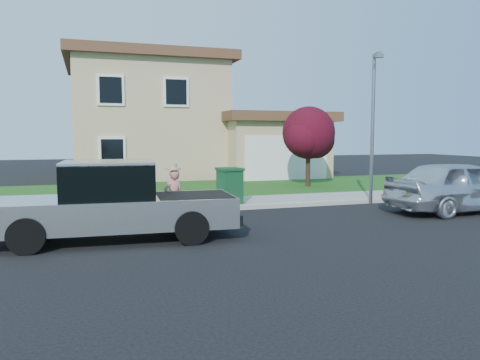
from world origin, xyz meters
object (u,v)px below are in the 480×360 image
at_px(woman, 174,197).
at_px(street_lamp, 373,119).
at_px(sedan, 460,186).
at_px(ornamental_tree, 309,135).
at_px(trash_bin, 230,185).
at_px(pickup_truck, 114,204).

bearing_deg(woman, street_lamp, 177.77).
height_order(sedan, street_lamp, street_lamp).
height_order(ornamental_tree, street_lamp, street_lamp).
relative_size(ornamental_tree, trash_bin, 3.05).
bearing_deg(trash_bin, street_lamp, -14.18).
relative_size(sedan, ornamental_tree, 1.33).
xyz_separation_m(pickup_truck, ornamental_tree, (9.03, 8.28, 1.56)).
xyz_separation_m(ornamental_tree, street_lamp, (-0.13, -5.14, 0.54)).
height_order(pickup_truck, trash_bin, pickup_truck).
height_order(woman, sedan, woman).
distance_m(sedan, trash_bin, 7.28).
height_order(sedan, trash_bin, sedan).
xyz_separation_m(ornamental_tree, trash_bin, (-5.12, -4.46, -1.66)).
bearing_deg(street_lamp, pickup_truck, -145.16).
height_order(pickup_truck, woman, pickup_truck).
distance_m(pickup_truck, sedan, 10.52).
bearing_deg(woman, ornamental_tree, -153.36).
xyz_separation_m(woman, street_lamp, (7.33, 1.90, 2.17)).
relative_size(pickup_truck, woman, 3.40).
bearing_deg(woman, sedan, 159.91).
bearing_deg(ornamental_tree, pickup_truck, -137.49).
xyz_separation_m(sedan, trash_bin, (-6.59, 3.10, -0.07)).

